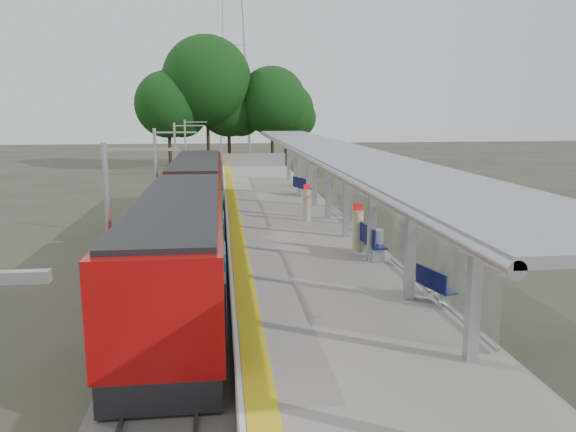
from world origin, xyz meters
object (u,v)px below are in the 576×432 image
at_px(litter_bin, 376,244).
at_px(bench_mid, 370,241).
at_px(info_pillar_near, 358,230).
at_px(bench_far, 301,186).
at_px(bench_near, 434,285).
at_px(info_pillar_far, 307,205).
at_px(train, 191,209).

bearing_deg(litter_bin, bench_mid, 169.56).
xyz_separation_m(info_pillar_near, litter_bin, (0.45, -1.02, -0.28)).
distance_m(bench_far, info_pillar_near, 14.29).
relative_size(bench_near, bench_mid, 0.82).
bearing_deg(bench_near, info_pillar_near, 82.65).
xyz_separation_m(bench_far, litter_bin, (0.52, -15.30, -0.07)).
height_order(bench_near, bench_mid, bench_mid).
height_order(bench_near, info_pillar_far, info_pillar_far).
bearing_deg(bench_near, train, 111.41).
bearing_deg(train, bench_mid, -36.76).
distance_m(bench_mid, info_pillar_far, 7.19).
relative_size(info_pillar_far, litter_bin, 1.71).
xyz_separation_m(train, bench_mid, (6.62, -4.94, -0.43)).
bearing_deg(bench_mid, info_pillar_far, 97.45).
bearing_deg(info_pillar_far, bench_near, -103.64).
bearing_deg(info_pillar_far, bench_far, 61.60).
relative_size(bench_mid, bench_far, 1.02).
relative_size(train, bench_mid, 15.89).
relative_size(train, info_pillar_far, 15.60).
distance_m(train, info_pillar_far, 5.79).
height_order(info_pillar_near, info_pillar_far, info_pillar_near).
relative_size(bench_mid, info_pillar_near, 0.95).
height_order(train, bench_near, train).
height_order(bench_mid, litter_bin, bench_mid).
relative_size(bench_far, litter_bin, 1.65).
height_order(bench_far, litter_bin, bench_far).
bearing_deg(train, bench_far, 58.59).
distance_m(train, bench_near, 12.13).
height_order(train, litter_bin, train).
xyz_separation_m(train, bench_far, (6.30, 10.32, -0.46)).
xyz_separation_m(bench_near, bench_far, (-0.82, 20.12, 0.09)).
bearing_deg(info_pillar_far, info_pillar_near, -102.62).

